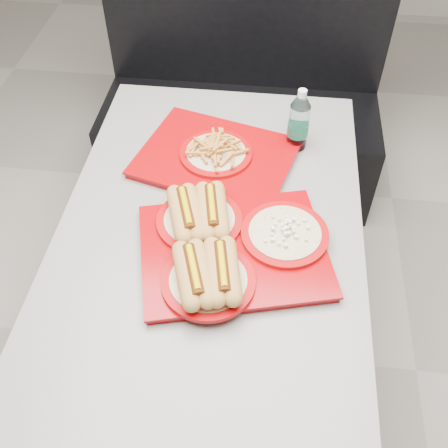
# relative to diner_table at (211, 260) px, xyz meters

# --- Properties ---
(ground) EXTENTS (6.00, 6.00, 0.00)m
(ground) POSITION_rel_diner_table_xyz_m (0.00, 0.00, -0.58)
(ground) COLOR gray
(ground) RESTS_ON ground
(diner_table) EXTENTS (0.92, 1.42, 0.75)m
(diner_table) POSITION_rel_diner_table_xyz_m (0.00, 0.00, 0.00)
(diner_table) COLOR black
(diner_table) RESTS_ON ground
(booth_bench) EXTENTS (1.30, 0.57, 1.35)m
(booth_bench) POSITION_rel_diner_table_xyz_m (0.00, 1.09, -0.18)
(booth_bench) COLOR black
(booth_bench) RESTS_ON ground
(tray_near) EXTENTS (0.60, 0.52, 0.11)m
(tray_near) POSITION_rel_diner_table_xyz_m (0.06, -0.11, 0.21)
(tray_near) COLOR #950408
(tray_near) RESTS_ON diner_table
(tray_far) EXTENTS (0.58, 0.50, 0.10)m
(tray_far) POSITION_rel_diner_table_xyz_m (-0.02, 0.29, 0.19)
(tray_far) COLOR #950408
(tray_far) RESTS_ON diner_table
(water_bottle) EXTENTS (0.07, 0.07, 0.22)m
(water_bottle) POSITION_rel_diner_table_xyz_m (0.24, 0.40, 0.26)
(water_bottle) COLOR silver
(water_bottle) RESTS_ON diner_table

